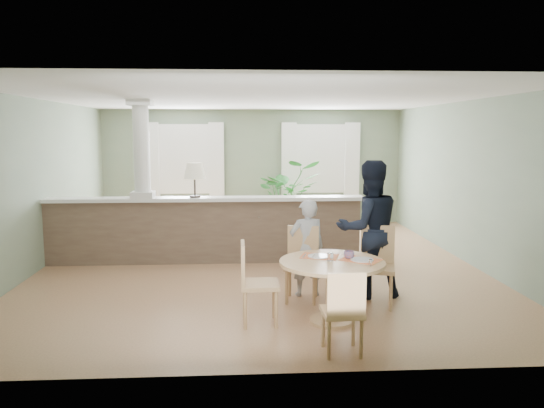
{
  "coord_description": "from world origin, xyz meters",
  "views": [
    {
      "loc": [
        -0.3,
        -8.56,
        2.18
      ],
      "look_at": [
        0.15,
        -1.0,
        1.15
      ],
      "focal_mm": 35.0,
      "sensor_mm": 36.0,
      "label": 1
    }
  ],
  "objects": [
    {
      "name": "dining_table",
      "position": [
        0.74,
        -2.72,
        0.58
      ],
      "size": [
        1.2,
        1.2,
        0.82
      ],
      "rotation": [
        0.0,
        0.0,
        -0.31
      ],
      "color": "tan",
      "rests_on": "ground"
    },
    {
      "name": "child_person",
      "position": [
        0.58,
        -1.69,
        0.65
      ],
      "size": [
        0.52,
        0.38,
        1.3
      ],
      "primitive_type": "imported",
      "rotation": [
        0.0,
        0.0,
        3.29
      ],
      "color": "#9D9DA2",
      "rests_on": "ground"
    },
    {
      "name": "chair_near",
      "position": [
        0.69,
        -3.64,
        0.48
      ],
      "size": [
        0.4,
        0.4,
        0.86
      ],
      "rotation": [
        0.0,
        0.0,
        3.17
      ],
      "color": "tan",
      "rests_on": "ground"
    },
    {
      "name": "chair_side",
      "position": [
        -0.16,
        -2.71,
        0.52
      ],
      "size": [
        0.43,
        0.43,
        0.94
      ],
      "rotation": [
        0.0,
        0.0,
        1.58
      ],
      "color": "tan",
      "rests_on": "ground"
    },
    {
      "name": "chair_far_man",
      "position": [
        1.42,
        -2.09,
        0.55
      ],
      "size": [
        0.56,
        0.56,
        1.0
      ],
      "rotation": [
        0.0,
        0.0,
        -0.28
      ],
      "color": "tan",
      "rests_on": "ground"
    },
    {
      "name": "room_shell",
      "position": [
        -0.03,
        0.63,
        1.81
      ],
      "size": [
        7.02,
        8.02,
        2.71
      ],
      "color": "gray",
      "rests_on": "ground"
    },
    {
      "name": "sofa",
      "position": [
        -1.05,
        1.73,
        0.41
      ],
      "size": [
        3.01,
        1.74,
        0.83
      ],
      "primitive_type": "imported",
      "rotation": [
        0.0,
        0.0,
        -0.24
      ],
      "color": "#937D50",
      "rests_on": "ground"
    },
    {
      "name": "ground",
      "position": [
        0.0,
        0.0,
        0.0
      ],
      "size": [
        8.0,
        8.0,
        0.0
      ],
      "primitive_type": "plane",
      "color": "tan",
      "rests_on": "ground"
    },
    {
      "name": "pony_wall",
      "position": [
        -0.99,
        0.2,
        0.71
      ],
      "size": [
        5.32,
        0.38,
        2.7
      ],
      "color": "brown",
      "rests_on": "ground"
    },
    {
      "name": "man_person",
      "position": [
        1.39,
        -1.75,
        0.91
      ],
      "size": [
        0.98,
        0.82,
        1.82
      ],
      "primitive_type": "imported",
      "rotation": [
        0.0,
        0.0,
        3.3
      ],
      "color": "black",
      "rests_on": "ground"
    },
    {
      "name": "houseplant",
      "position": [
        0.77,
        3.2,
        0.79
      ],
      "size": [
        1.63,
        1.48,
        1.58
      ],
      "primitive_type": "imported",
      "rotation": [
        0.0,
        0.0,
        0.19
      ],
      "color": "#2C702E",
      "rests_on": "ground"
    },
    {
      "name": "chair_far_boy",
      "position": [
        0.5,
        -1.84,
        0.53
      ],
      "size": [
        0.51,
        0.51,
        0.96
      ],
      "rotation": [
        0.0,
        0.0,
        -0.21
      ],
      "color": "tan",
      "rests_on": "ground"
    }
  ]
}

